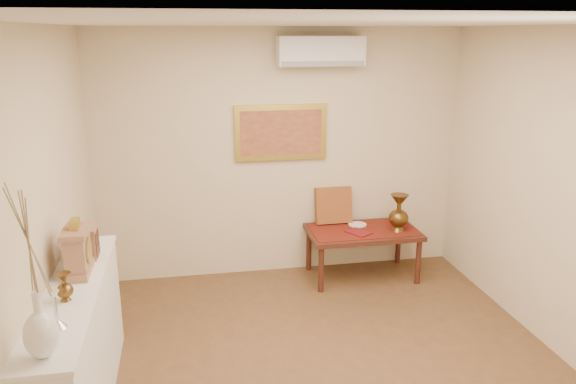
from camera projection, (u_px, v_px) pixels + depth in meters
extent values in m
plane|color=brown|center=(331.00, 384.00, 4.37)|extent=(4.50, 4.50, 0.00)
plane|color=white|center=(340.00, 23.00, 3.63)|extent=(4.50, 4.50, 0.00)
cube|color=beige|center=(281.00, 155.00, 6.12)|extent=(4.00, 0.02, 2.70)
cube|color=beige|center=(37.00, 239.00, 3.64)|extent=(0.02, 4.50, 2.70)
cube|color=maroon|center=(363.00, 230.00, 6.15)|extent=(1.14, 0.59, 0.01)
cylinder|color=silver|center=(357.00, 224.00, 6.28)|extent=(0.20, 0.20, 0.01)
cube|color=maroon|center=(358.00, 232.00, 6.03)|extent=(0.28, 0.31, 0.01)
cube|color=maroon|center=(333.00, 205.00, 6.31)|extent=(0.41, 0.18, 0.42)
cube|color=white|center=(79.00, 354.00, 3.92)|extent=(0.35, 2.00, 0.95)
cube|color=white|center=(72.00, 290.00, 3.78)|extent=(0.37, 2.02, 0.03)
cube|color=#A07252|center=(80.00, 270.00, 4.01)|extent=(0.16, 0.36, 0.05)
cube|color=#A07252|center=(77.00, 251.00, 3.97)|extent=(0.14, 0.30, 0.25)
cylinder|color=beige|center=(89.00, 250.00, 3.98)|extent=(0.01, 0.17, 0.17)
cylinder|color=#B49939|center=(89.00, 250.00, 3.98)|extent=(0.01, 0.19, 0.19)
cube|color=#A07252|center=(75.00, 231.00, 3.93)|extent=(0.17, 0.34, 0.04)
cube|color=#B49939|center=(74.00, 224.00, 3.91)|extent=(0.06, 0.11, 0.07)
cube|color=#A07252|center=(87.00, 244.00, 4.26)|extent=(0.15, 0.20, 0.22)
cube|color=#461E15|center=(98.00, 250.00, 4.29)|extent=(0.01, 0.17, 0.09)
cube|color=#461E15|center=(97.00, 237.00, 4.26)|extent=(0.01, 0.17, 0.09)
cube|color=#A07252|center=(85.00, 229.00, 4.23)|extent=(0.16, 0.21, 0.02)
cube|color=#461E15|center=(363.00, 232.00, 6.15)|extent=(1.20, 0.70, 0.05)
cylinder|color=#461E15|center=(321.00, 270.00, 5.86)|extent=(0.06, 0.06, 0.50)
cylinder|color=#461E15|center=(418.00, 262.00, 6.05)|extent=(0.06, 0.06, 0.50)
cylinder|color=#461E15|center=(309.00, 249.00, 6.41)|extent=(0.06, 0.06, 0.50)
cylinder|color=#461E15|center=(398.00, 243.00, 6.60)|extent=(0.06, 0.06, 0.50)
cube|color=#B49939|center=(281.00, 132.00, 6.03)|extent=(1.00, 0.05, 0.60)
cube|color=#A85F3A|center=(281.00, 133.00, 6.01)|extent=(0.88, 0.01, 0.48)
cube|color=silver|center=(321.00, 51.00, 5.77)|extent=(0.90, 0.24, 0.30)
cube|color=gray|center=(323.00, 64.00, 5.69)|extent=(0.86, 0.02, 0.05)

